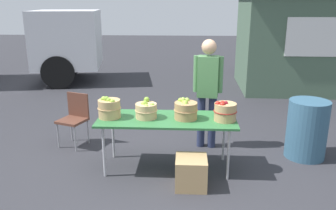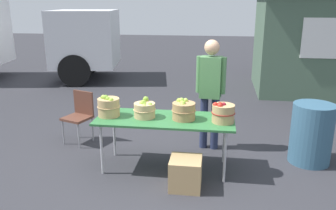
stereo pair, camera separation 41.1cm
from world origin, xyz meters
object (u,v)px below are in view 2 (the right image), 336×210
at_px(apple_basket_green_1, 145,109).
at_px(apple_basket_red_0, 223,113).
at_px(folding_chair, 80,113).
at_px(apple_basket_green_0, 109,107).
at_px(trash_barrel, 311,134).
at_px(market_table, 165,121).
at_px(produce_crate, 186,173).
at_px(apple_basket_green_2, 184,110).
at_px(vendor_adult, 211,86).

xyz_separation_m(apple_basket_green_1, apple_basket_red_0, (1.07, -0.06, 0.02)).
height_order(apple_basket_green_1, folding_chair, apple_basket_green_1).
distance_m(apple_basket_green_0, apple_basket_green_1, 0.51).
xyz_separation_m(folding_chair, trash_barrel, (3.65, -0.28, -0.06)).
distance_m(market_table, produce_crate, 0.80).
distance_m(market_table, apple_basket_red_0, 0.81).
bearing_deg(apple_basket_green_0, apple_basket_green_2, 0.32).
bearing_deg(apple_basket_green_0, apple_basket_red_0, -1.46).
height_order(apple_basket_red_0, trash_barrel, apple_basket_red_0).
bearing_deg(produce_crate, vendor_adult, 78.86).
relative_size(vendor_adult, trash_barrel, 1.96).
height_order(apple_basket_red_0, produce_crate, apple_basket_red_0).
bearing_deg(apple_basket_green_1, produce_crate, -39.46).
height_order(market_table, vendor_adult, vendor_adult).
bearing_deg(apple_basket_green_2, folding_chair, 156.85).
relative_size(apple_basket_green_1, folding_chair, 0.36).
bearing_deg(trash_barrel, apple_basket_green_2, -164.85).
bearing_deg(apple_basket_green_1, apple_basket_green_0, -178.28).
bearing_deg(apple_basket_green_1, vendor_adult, 42.01).
distance_m(vendor_adult, trash_barrel, 1.63).
height_order(apple_basket_green_0, produce_crate, apple_basket_green_0).
distance_m(apple_basket_green_2, folding_chair, 2.01).
relative_size(folding_chair, produce_crate, 2.16).
relative_size(apple_basket_green_0, apple_basket_green_1, 1.03).
distance_m(apple_basket_green_0, apple_basket_red_0, 1.58).
xyz_separation_m(apple_basket_green_0, apple_basket_green_1, (0.51, 0.02, -0.02)).
relative_size(apple_basket_green_1, apple_basket_red_0, 0.99).
distance_m(market_table, apple_basket_green_1, 0.33).
distance_m(apple_basket_green_2, produce_crate, 0.85).
distance_m(folding_chair, produce_crate, 2.31).
bearing_deg(produce_crate, trash_barrel, 29.78).
distance_m(market_table, folding_chair, 1.75).
height_order(vendor_adult, trash_barrel, vendor_adult).
bearing_deg(vendor_adult, trash_barrel, 176.08).
xyz_separation_m(market_table, apple_basket_green_1, (-0.28, 0.00, 0.16)).
height_order(apple_basket_green_0, apple_basket_green_2, apple_basket_green_0).
bearing_deg(folding_chair, apple_basket_green_2, -2.92).
bearing_deg(apple_basket_red_0, apple_basket_green_2, 174.99).
distance_m(apple_basket_green_0, folding_chair, 1.16).
xyz_separation_m(folding_chair, produce_crate, (1.90, -1.28, -0.31)).
xyz_separation_m(apple_basket_red_0, folding_chair, (-2.34, 0.82, -0.37)).
xyz_separation_m(market_table, apple_basket_red_0, (0.79, -0.05, 0.18)).
bearing_deg(apple_basket_green_2, produce_crate, -80.70).
xyz_separation_m(vendor_adult, folding_chair, (-2.15, -0.03, -0.52)).
bearing_deg(vendor_adult, apple_basket_red_0, 110.18).
distance_m(apple_basket_green_0, apple_basket_green_2, 1.05).
bearing_deg(apple_basket_red_0, apple_basket_green_0, 178.54).
xyz_separation_m(apple_basket_green_2, produce_crate, (0.08, -0.50, -0.68)).
xyz_separation_m(apple_basket_green_1, trash_barrel, (2.37, 0.49, -0.42)).
bearing_deg(market_table, produce_crate, -56.41).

